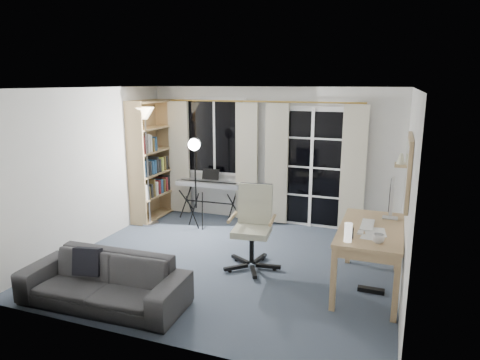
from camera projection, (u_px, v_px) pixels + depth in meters
name	position (u px, v px, depth m)	size (l,w,h in m)	color
floor	(229.00, 263.00, 6.01)	(4.50, 4.00, 0.02)	#3E495A
window	(215.00, 137.00, 7.83)	(1.20, 0.08, 1.40)	white
french_door	(312.00, 169.00, 7.33)	(1.32, 0.09, 2.11)	white
curtains	(261.00, 162.00, 7.53)	(3.60, 0.07, 2.13)	gold
bookshelf	(148.00, 164.00, 7.77)	(0.35, 1.01, 2.17)	#A18855
torchiere_lamp	(145.00, 131.00, 7.25)	(0.37, 0.37, 2.06)	#B2B2B7
keyboard_piano	(209.00, 184.00, 7.77)	(1.21, 0.61, 0.87)	black
studio_light	(195.00, 155.00, 7.10)	(0.37, 0.37, 1.61)	black
office_chair	(254.00, 219.00, 5.81)	(0.77, 0.77, 1.12)	black
desk	(371.00, 235.00, 5.12)	(0.74, 1.47, 0.78)	#AC8058
monitor	(392.00, 196.00, 5.37)	(0.19, 0.56, 0.49)	silver
desk_clutter	(363.00, 247.00, 4.94)	(0.46, 0.89, 0.99)	white
mug	(378.00, 237.00, 4.59)	(0.13, 0.10, 0.13)	silver
wall_mirror	(408.00, 170.00, 4.59)	(0.04, 0.94, 0.74)	#A18855
framed_print	(408.00, 153.00, 5.40)	(0.03, 0.42, 0.32)	#A18855
wall_shelf	(401.00, 161.00, 5.92)	(0.16, 0.30, 0.18)	#A18855
sofa	(103.00, 273.00, 4.81)	(1.92, 0.62, 0.74)	#2D2D2F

